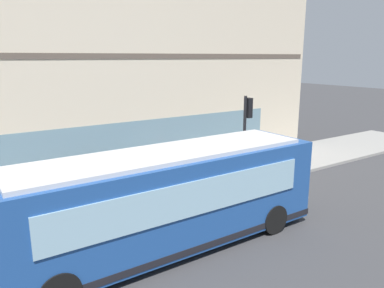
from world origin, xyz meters
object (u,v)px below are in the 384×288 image
(city_bus_nearside, at_px, (167,200))
(fire_hydrant, at_px, (253,155))
(newspaper_vending_box, at_px, (96,184))
(pedestrian_walking_along_curb, at_px, (205,167))
(pedestrian_by_light_pole, at_px, (188,156))
(traffic_light_near_corner, at_px, (247,122))

(city_bus_nearside, relative_size, fire_hydrant, 13.59)
(city_bus_nearside, height_order, newspaper_vending_box, city_bus_nearside)
(fire_hydrant, relative_size, pedestrian_walking_along_curb, 0.42)
(pedestrian_by_light_pole, bearing_deg, city_bus_nearside, 141.89)
(pedestrian_walking_along_curb, xyz_separation_m, pedestrian_by_light_pole, (2.17, -0.50, -0.08))
(traffic_light_near_corner, bearing_deg, newspaper_vending_box, 72.73)
(pedestrian_walking_along_curb, height_order, newspaper_vending_box, pedestrian_walking_along_curb)
(fire_hydrant, xyz_separation_m, pedestrian_by_light_pole, (0.15, 4.17, 0.57))
(fire_hydrant, bearing_deg, pedestrian_by_light_pole, 87.92)
(fire_hydrant, bearing_deg, newspaper_vending_box, 90.25)
(city_bus_nearside, xyz_separation_m, pedestrian_walking_along_curb, (3.27, -3.77, -0.39))
(fire_hydrant, bearing_deg, traffic_light_near_corner, 130.48)
(pedestrian_walking_along_curb, bearing_deg, traffic_light_near_corner, -90.54)
(traffic_light_near_corner, bearing_deg, pedestrian_walking_along_curb, 89.46)
(pedestrian_walking_along_curb, bearing_deg, pedestrian_by_light_pole, -13.08)
(newspaper_vending_box, bearing_deg, pedestrian_walking_along_curb, -115.46)
(city_bus_nearside, bearing_deg, newspaper_vending_box, 4.35)
(city_bus_nearside, bearing_deg, fire_hydrant, -57.92)
(traffic_light_near_corner, height_order, pedestrian_by_light_pole, traffic_light_near_corner)
(pedestrian_walking_along_curb, distance_m, newspaper_vending_box, 4.65)
(fire_hydrant, distance_m, pedestrian_walking_along_curb, 5.14)
(traffic_light_near_corner, bearing_deg, pedestrian_by_light_pole, 39.02)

